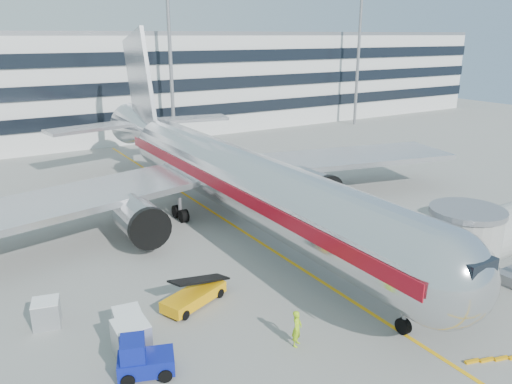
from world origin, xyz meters
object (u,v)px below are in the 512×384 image
baggage_tug (142,359)px  cargo_container_right (46,313)px  cargo_container_left (131,338)px  belt_loader (194,295)px  ramp_worker (297,328)px  cargo_container_front (128,322)px  main_jet (225,173)px

baggage_tug → cargo_container_right: bearing=114.0°
cargo_container_left → cargo_container_right: bearing=122.1°
belt_loader → baggage_tug: size_ratio=1.52×
cargo_container_left → ramp_worker: size_ratio=0.90×
cargo_container_left → cargo_container_front: cargo_container_left is taller
belt_loader → ramp_worker: bearing=-66.8°
main_jet → belt_loader: 14.34m
main_jet → baggage_tug: size_ratio=17.51×
cargo_container_front → ramp_worker: (7.02, -5.38, 0.23)m
main_jet → cargo_container_left: 19.22m
belt_loader → cargo_container_front: size_ratio=2.83×
main_jet → belt_loader: bearing=-126.0°
cargo_container_left → main_jet: bearing=47.5°
ramp_worker → main_jet: bearing=37.4°
cargo_container_front → belt_loader: bearing=13.5°
main_jet → ramp_worker: (-5.41, -17.61, -3.26)m
cargo_container_front → cargo_container_right: bearing=136.9°
cargo_container_left → ramp_worker: bearing=-26.4°
cargo_container_front → ramp_worker: ramp_worker is taller
belt_loader → cargo_container_left: 5.38m
belt_loader → baggage_tug: bearing=-136.1°
ramp_worker → cargo_container_left: bearing=118.1°
cargo_container_right → cargo_container_front: (3.46, -3.23, 0.00)m
main_jet → cargo_container_right: bearing=-150.5°
cargo_container_left → cargo_container_right: cargo_container_left is taller
main_jet → cargo_container_right: main_jet is taller
main_jet → cargo_container_front: (-12.43, -12.24, -3.49)m
cargo_container_front → cargo_container_left: bearing=-101.6°
cargo_container_right → ramp_worker: 13.56m
ramp_worker → belt_loader: bearing=77.7°
belt_loader → ramp_worker: size_ratio=2.28×
cargo_container_right → ramp_worker: ramp_worker is taller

